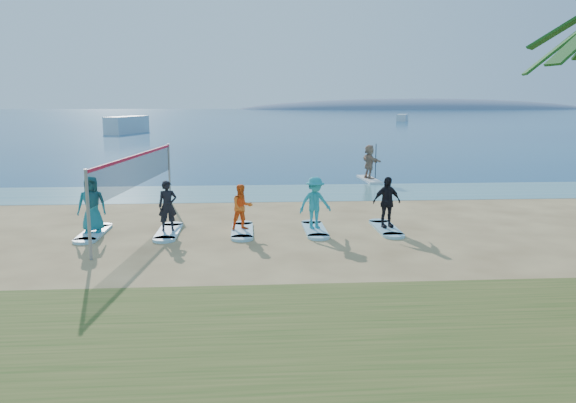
{
  "coord_description": "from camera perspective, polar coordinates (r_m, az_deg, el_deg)",
  "views": [
    {
      "loc": [
        -1.42,
        -15.71,
        4.28
      ],
      "look_at": [
        -0.18,
        2.0,
        1.1
      ],
      "focal_mm": 35.0,
      "sensor_mm": 36.0,
      "label": 1
    }
  ],
  "objects": [
    {
      "name": "shallow_water",
      "position": [
        26.59,
        -0.91,
        0.91
      ],
      "size": [
        600.0,
        600.0,
        0.0
      ],
      "primitive_type": "plane",
      "color": "teal",
      "rests_on": "ground"
    },
    {
      "name": "surfboard_0",
      "position": [
        19.37,
        -19.15,
        -3.04
      ],
      "size": [
        0.7,
        2.2,
        0.09
      ],
      "primitive_type": "cube",
      "color": "#91CCE0",
      "rests_on": "ground"
    },
    {
      "name": "student_3",
      "position": [
        18.64,
        2.76,
        -0.13
      ],
      "size": [
        1.26,
        0.95,
        1.73
      ],
      "primitive_type": "imported",
      "rotation": [
        0.0,
        0.0,
        0.3
      ],
      "color": "teal",
      "rests_on": "surfboard_3"
    },
    {
      "name": "surfboard_1",
      "position": [
        18.88,
        -12.04,
        -3.03
      ],
      "size": [
        0.7,
        2.2,
        0.09
      ],
      "primitive_type": "cube",
      "color": "#91CCE0",
      "rests_on": "ground"
    },
    {
      "name": "ocean",
      "position": [
        175.76,
        -3.61,
        8.74
      ],
      "size": [
        600.0,
        600.0,
        0.0
      ],
      "primitive_type": "plane",
      "color": "navy",
      "rests_on": "ground"
    },
    {
      "name": "island_ridge",
      "position": [
        330.13,
        13.12,
        9.15
      ],
      "size": [
        220.0,
        56.0,
        18.0
      ],
      "primitive_type": "ellipsoid",
      "color": "slate",
      "rests_on": "ground"
    },
    {
      "name": "volleyball_net",
      "position": [
        20.17,
        -15.08,
        3.04
      ],
      "size": [
        1.03,
        9.04,
        2.5
      ],
      "rotation": [
        0.0,
        0.0,
        -0.11
      ],
      "color": "gray",
      "rests_on": "ground"
    },
    {
      "name": "surfboard_4",
      "position": [
        19.25,
        9.91,
        -2.71
      ],
      "size": [
        0.7,
        2.2,
        0.09
      ],
      "primitive_type": "cube",
      "color": "#91CCE0",
      "rests_on": "ground"
    },
    {
      "name": "student_2",
      "position": [
        18.53,
        -4.7,
        -0.57
      ],
      "size": [
        0.88,
        0.78,
        1.5
      ],
      "primitive_type": "imported",
      "rotation": [
        0.0,
        0.0,
        0.34
      ],
      "color": "orange",
      "rests_on": "surfboard_2"
    },
    {
      "name": "ground",
      "position": [
        16.34,
        1.11,
        -5.03
      ],
      "size": [
        600.0,
        600.0,
        0.0
      ],
      "primitive_type": "plane",
      "color": "tan",
      "rests_on": "ground"
    },
    {
      "name": "paddleboarder",
      "position": [
        30.93,
        8.26,
        4.03
      ],
      "size": [
        1.02,
        1.79,
        1.84
      ],
      "primitive_type": "imported",
      "rotation": [
        0.0,
        0.0,
        1.87
      ],
      "color": "tan",
      "rests_on": "paddleboard"
    },
    {
      "name": "boat_offshore_b",
      "position": [
        127.09,
        11.53,
        8.02
      ],
      "size": [
        3.96,
        6.1,
        1.46
      ],
      "primitive_type": "cube",
      "rotation": [
        0.0,
        0.0,
        -0.38
      ],
      "color": "silver",
      "rests_on": "ground"
    },
    {
      "name": "paddleboard",
      "position": [
        31.04,
        8.22,
        2.24
      ],
      "size": [
        0.84,
        3.03,
        0.12
      ],
      "primitive_type": "cube",
      "rotation": [
        0.0,
        0.0,
        0.05
      ],
      "color": "silver",
      "rests_on": "ground"
    },
    {
      "name": "surfboard_2",
      "position": [
        18.69,
        -4.66,
        -2.97
      ],
      "size": [
        0.7,
        2.2,
        0.09
      ],
      "primitive_type": "cube",
      "color": "#91CCE0",
      "rests_on": "ground"
    },
    {
      "name": "surfboard_3",
      "position": [
        18.82,
        2.73,
        -2.86
      ],
      "size": [
        0.7,
        2.2,
        0.09
      ],
      "primitive_type": "cube",
      "color": "#91CCE0",
      "rests_on": "ground"
    },
    {
      "name": "student_4",
      "position": [
        19.07,
        10.0,
        -0.06
      ],
      "size": [
        1.07,
        0.64,
        1.72
      ],
      "primitive_type": "imported",
      "rotation": [
        0.0,
        0.0,
        0.23
      ],
      "color": "black",
      "rests_on": "surfboard_4"
    },
    {
      "name": "student_0",
      "position": [
        19.18,
        -19.32,
        -0.25
      ],
      "size": [
        0.93,
        0.63,
        1.83
      ],
      "primitive_type": "imported",
      "rotation": [
        0.0,
        0.0,
        0.06
      ],
      "color": "#1A7581",
      "rests_on": "surfboard_0"
    },
    {
      "name": "student_1",
      "position": [
        18.7,
        -12.13,
        -0.43
      ],
      "size": [
        0.69,
        0.54,
        1.65
      ],
      "primitive_type": "imported",
      "rotation": [
        0.0,
        0.0,
        0.27
      ],
      "color": "black",
      "rests_on": "surfboard_1"
    },
    {
      "name": "boat_offshore_a",
      "position": [
        79.52,
        -15.98,
        6.68
      ],
      "size": [
        4.51,
        9.15,
        2.28
      ],
      "primitive_type": "cube",
      "rotation": [
        0.0,
        0.0,
        -0.27
      ],
      "color": "silver",
      "rests_on": "ground"
    }
  ]
}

